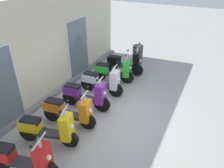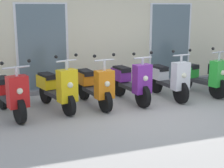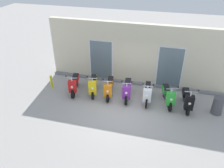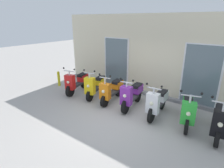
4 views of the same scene
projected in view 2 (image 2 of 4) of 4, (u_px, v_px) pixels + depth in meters
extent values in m
plane|color=#A8A39E|center=(151.00, 113.00, 7.02)|extent=(40.00, 40.00, 0.00)
cube|color=beige|center=(108.00, 27.00, 9.08)|extent=(9.38, 0.30, 3.30)
cube|color=slate|center=(112.00, 86.00, 9.21)|extent=(9.38, 0.20, 0.12)
cube|color=silver|center=(43.00, 49.00, 8.42)|extent=(1.32, 0.04, 2.30)
cube|color=slate|center=(43.00, 49.00, 8.40)|extent=(1.20, 0.02, 2.22)
cube|color=silver|center=(170.00, 44.00, 9.65)|extent=(1.32, 0.04, 2.30)
cube|color=slate|center=(170.00, 44.00, 9.63)|extent=(1.20, 0.02, 2.22)
cylinder|color=black|center=(20.00, 111.00, 6.36)|extent=(0.23, 0.52, 0.51)
cylinder|color=black|center=(2.00, 98.00, 7.27)|extent=(0.23, 0.52, 0.51)
cube|color=#2D2D30|center=(10.00, 99.00, 6.79)|extent=(0.42, 0.74, 0.09)
cube|color=red|center=(18.00, 92.00, 6.31)|extent=(0.43, 0.32, 0.61)
sphere|color=#F2EFCC|center=(20.00, 91.00, 6.20)|extent=(0.12, 0.12, 0.12)
cube|color=red|center=(3.00, 86.00, 7.13)|extent=(0.41, 0.58, 0.28)
cube|color=black|center=(3.00, 80.00, 7.07)|extent=(0.37, 0.53, 0.11)
cylinder|color=silver|center=(16.00, 72.00, 6.22)|extent=(0.06, 0.06, 0.21)
cylinder|color=silver|center=(16.00, 67.00, 6.20)|extent=(0.51, 0.16, 0.04)
sphere|color=black|center=(29.00, 61.00, 6.32)|extent=(0.07, 0.07, 0.07)
sphere|color=black|center=(2.00, 63.00, 6.04)|extent=(0.07, 0.07, 0.07)
cylinder|color=black|center=(69.00, 105.00, 6.82)|extent=(0.22, 0.47, 0.46)
cylinder|color=black|center=(45.00, 93.00, 7.73)|extent=(0.22, 0.47, 0.46)
cube|color=#2D2D30|center=(56.00, 94.00, 7.25)|extent=(0.43, 0.75, 0.09)
cube|color=yellow|center=(67.00, 86.00, 6.77)|extent=(0.43, 0.33, 0.67)
sphere|color=#F2EFCC|center=(70.00, 85.00, 6.65)|extent=(0.12, 0.12, 0.12)
cube|color=yellow|center=(47.00, 82.00, 7.58)|extent=(0.43, 0.58, 0.28)
cube|color=black|center=(47.00, 76.00, 7.52)|extent=(0.38, 0.53, 0.11)
cylinder|color=silver|center=(67.00, 65.00, 6.67)|extent=(0.06, 0.06, 0.22)
cylinder|color=silver|center=(66.00, 61.00, 6.65)|extent=(0.44, 0.15, 0.04)
sphere|color=black|center=(76.00, 55.00, 6.75)|extent=(0.07, 0.07, 0.07)
sphere|color=black|center=(56.00, 57.00, 6.50)|extent=(0.07, 0.07, 0.07)
cylinder|color=black|center=(105.00, 101.00, 7.05)|extent=(0.18, 0.49, 0.47)
cylinder|color=black|center=(84.00, 90.00, 8.03)|extent=(0.18, 0.49, 0.47)
cube|color=#2D2D30|center=(94.00, 91.00, 7.52)|extent=(0.36, 0.74, 0.09)
cube|color=orange|center=(104.00, 84.00, 7.00)|extent=(0.41, 0.29, 0.60)
sphere|color=#F2EFCC|center=(107.00, 84.00, 6.88)|extent=(0.12, 0.12, 0.12)
cube|color=orange|center=(85.00, 78.00, 7.88)|extent=(0.37, 0.56, 0.28)
cube|color=black|center=(86.00, 72.00, 7.81)|extent=(0.33, 0.51, 0.11)
cylinder|color=silver|center=(104.00, 65.00, 6.91)|extent=(0.06, 0.06, 0.26)
cylinder|color=silver|center=(104.00, 60.00, 6.89)|extent=(0.44, 0.10, 0.04)
sphere|color=black|center=(114.00, 55.00, 6.97)|extent=(0.07, 0.07, 0.07)
sphere|color=black|center=(95.00, 56.00, 6.76)|extent=(0.07, 0.07, 0.07)
cylinder|color=black|center=(143.00, 96.00, 7.38)|extent=(0.17, 0.53, 0.52)
cylinder|color=black|center=(119.00, 86.00, 8.34)|extent=(0.17, 0.53, 0.52)
cube|color=#2D2D30|center=(130.00, 87.00, 7.84)|extent=(0.34, 0.72, 0.09)
cube|color=purple|center=(142.00, 79.00, 7.32)|extent=(0.41, 0.28, 0.65)
sphere|color=#F2EFCC|center=(145.00, 78.00, 7.20)|extent=(0.12, 0.12, 0.12)
cube|color=purple|center=(121.00, 74.00, 8.19)|extent=(0.36, 0.55, 0.28)
cube|color=black|center=(122.00, 69.00, 8.12)|extent=(0.32, 0.51, 0.11)
cylinder|color=silver|center=(143.00, 61.00, 7.23)|extent=(0.06, 0.06, 0.19)
cylinder|color=silver|center=(143.00, 58.00, 7.22)|extent=(0.45, 0.09, 0.04)
sphere|color=black|center=(151.00, 53.00, 7.29)|extent=(0.07, 0.07, 0.07)
sphere|color=black|center=(134.00, 54.00, 7.10)|extent=(0.07, 0.07, 0.07)
cylinder|color=black|center=(181.00, 92.00, 7.69)|extent=(0.13, 0.53, 0.52)
cylinder|color=black|center=(156.00, 83.00, 8.65)|extent=(0.13, 0.53, 0.52)
cube|color=#2D2D30|center=(168.00, 84.00, 8.15)|extent=(0.31, 0.69, 0.09)
cube|color=white|center=(181.00, 76.00, 7.64)|extent=(0.40, 0.27, 0.64)
sphere|color=#F2EFCC|center=(184.00, 75.00, 7.52)|extent=(0.12, 0.12, 0.12)
cube|color=white|center=(158.00, 73.00, 8.50)|extent=(0.34, 0.54, 0.28)
cube|color=black|center=(159.00, 68.00, 8.43)|extent=(0.30, 0.50, 0.11)
cylinder|color=silver|center=(181.00, 59.00, 7.55)|extent=(0.06, 0.06, 0.21)
cylinder|color=silver|center=(182.00, 55.00, 7.53)|extent=(0.46, 0.07, 0.04)
sphere|color=black|center=(190.00, 50.00, 7.60)|extent=(0.07, 0.07, 0.07)
sphere|color=black|center=(173.00, 51.00, 7.42)|extent=(0.07, 0.07, 0.07)
cylinder|color=black|center=(218.00, 89.00, 8.07)|extent=(0.22, 0.51, 0.50)
cylinder|color=black|center=(184.00, 81.00, 8.94)|extent=(0.22, 0.51, 0.50)
cube|color=#2D2D30|center=(201.00, 81.00, 8.48)|extent=(0.43, 0.72, 0.09)
cube|color=green|center=(218.00, 73.00, 8.01)|extent=(0.43, 0.33, 0.63)
sphere|color=#F2EFCC|center=(223.00, 73.00, 7.90)|extent=(0.12, 0.12, 0.12)
cube|color=green|center=(188.00, 71.00, 8.79)|extent=(0.43, 0.58, 0.28)
cube|color=black|center=(189.00, 66.00, 8.73)|extent=(0.38, 0.53, 0.11)
cylinder|color=silver|center=(219.00, 56.00, 7.92)|extent=(0.06, 0.06, 0.24)
cylinder|color=silver|center=(219.00, 52.00, 7.90)|extent=(0.50, 0.17, 0.04)
sphere|color=black|center=(213.00, 49.00, 7.73)|extent=(0.07, 0.07, 0.07)
cylinder|color=black|center=(215.00, 79.00, 9.21)|extent=(0.15, 0.48, 0.47)
cube|color=black|center=(219.00, 70.00, 9.06)|extent=(0.35, 0.55, 0.28)
cube|color=black|center=(220.00, 65.00, 8.99)|extent=(0.31, 0.50, 0.11)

